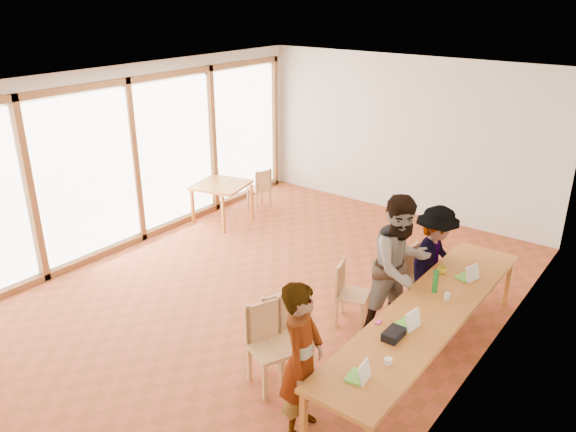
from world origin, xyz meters
name	(u,v)px	position (x,y,z in m)	size (l,w,h in m)	color
ground	(274,290)	(0.00, 0.00, 0.00)	(8.00, 8.00, 0.00)	#A54527
wall_back	(405,136)	(0.00, 4.00, 1.50)	(6.00, 0.10, 3.00)	beige
wall_right	(492,251)	(3.00, 0.00, 1.50)	(0.10, 8.00, 3.00)	beige
window_wall	(134,157)	(-2.96, 0.00, 1.50)	(0.10, 8.00, 3.00)	white
ceiling	(272,81)	(0.00, 0.00, 3.02)	(6.00, 8.00, 0.04)	white
communal_table	(428,313)	(2.50, -0.32, 0.70)	(0.80, 4.00, 0.75)	orange
side_table	(222,188)	(-2.40, 1.46, 0.67)	(0.90, 0.90, 0.75)	orange
chair_near	(268,335)	(1.21, -1.62, 0.58)	(0.59, 0.59, 0.51)	tan
chair_mid	(283,326)	(1.24, -1.39, 0.59)	(0.58, 0.58, 0.51)	tan
chair_far	(346,286)	(1.26, -0.07, 0.52)	(0.49, 0.49, 0.45)	tan
chair_empty	(413,272)	(1.80, 0.77, 0.55)	(0.48, 0.48, 0.48)	tan
chair_spare	(261,185)	(-2.26, 2.44, 0.50)	(0.47, 0.47, 0.43)	tan
person_near	(302,360)	(1.96, -2.02, 0.83)	(0.60, 0.40, 1.65)	gray
person_mid	(400,266)	(1.90, 0.12, 0.93)	(0.90, 0.70, 1.86)	gray
person_far	(434,262)	(2.07, 0.79, 0.77)	(1.00, 0.57, 1.54)	gray
laptop_near	(360,374)	(2.50, -1.84, 0.80)	(0.22, 0.24, 0.18)	#68D23D
laptop_mid	(409,322)	(2.47, -0.77, 0.81)	(0.24, 0.27, 0.20)	#68D23D
laptop_far	(469,275)	(2.60, 0.65, 0.81)	(0.26, 0.28, 0.20)	#68D23D
yellow_mug	(442,270)	(2.27, 0.58, 0.79)	(0.11, 0.11, 0.09)	yellow
green_bottle	(435,282)	(2.39, 0.09, 0.89)	(0.07, 0.07, 0.28)	#1D7B2F
clear_glass	(447,296)	(2.58, 0.00, 0.80)	(0.07, 0.07, 0.09)	silver
condiment_cup	(388,361)	(2.60, -1.49, 0.78)	(0.08, 0.08, 0.06)	white
pink_phone	(379,322)	(2.18, -0.90, 0.76)	(0.05, 0.10, 0.01)	#F53893
black_pouch	(394,334)	(2.44, -1.06, 0.80)	(0.16, 0.26, 0.09)	black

